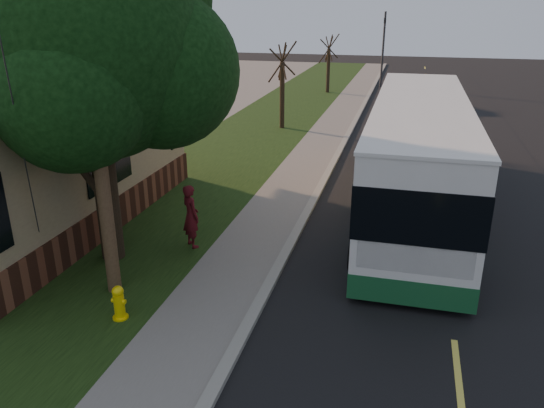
{
  "coord_description": "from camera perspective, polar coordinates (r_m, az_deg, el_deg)",
  "views": [
    {
      "loc": [
        2.73,
        -8.25,
        6.13
      ],
      "look_at": [
        -0.29,
        3.5,
        1.5
      ],
      "focal_mm": 35.0,
      "sensor_mm": 36.0,
      "label": 1
    }
  ],
  "objects": [
    {
      "name": "traffic_signal",
      "position": [
        42.41,
        11.89,
        16.46
      ],
      "size": [
        0.18,
        0.22,
        5.5
      ],
      "color": "#2D2D30",
      "rests_on": "ground"
    },
    {
      "name": "utility_pole",
      "position": [
        11.14,
        -18.97,
        12.06
      ],
      "size": [
        2.86,
        3.21,
        9.07
      ],
      "color": "#473321",
      "rests_on": "ground"
    },
    {
      "name": "grass_verge",
      "position": [
        20.55,
        -6.86,
        3.48
      ],
      "size": [
        5.0,
        80.0,
        0.07
      ],
      "primitive_type": "cube",
      "color": "black",
      "rests_on": "ground"
    },
    {
      "name": "skateboarder",
      "position": [
        13.95,
        -8.72,
        -1.29
      ],
      "size": [
        0.73,
        0.72,
        1.7
      ],
      "primitive_type": "imported",
      "rotation": [
        0.0,
        0.0,
        2.42
      ],
      "color": "#4E0F15",
      "rests_on": "grass_verge"
    },
    {
      "name": "skateboard_main",
      "position": [
        14.32,
        -16.91,
        -4.89
      ],
      "size": [
        0.36,
        0.78,
        0.07
      ],
      "color": "black",
      "rests_on": "grass_verge"
    },
    {
      "name": "curb",
      "position": [
        19.43,
        5.64,
        2.57
      ],
      "size": [
        0.25,
        80.0,
        0.12
      ],
      "primitive_type": "cube",
      "color": "gray",
      "rests_on": "ground"
    },
    {
      "name": "leafy_tree",
      "position": [
        12.94,
        -18.57,
        15.59
      ],
      "size": [
        6.3,
        6.0,
        7.8
      ],
      "color": "black",
      "rests_on": "grass_verge"
    },
    {
      "name": "distant_car",
      "position": [
        34.46,
        15.95,
        11.17
      ],
      "size": [
        2.32,
        4.72,
        1.55
      ],
      "primitive_type": "imported",
      "rotation": [
        0.0,
        0.0,
        0.11
      ],
      "color": "black",
      "rests_on": "ground"
    },
    {
      "name": "transit_bus",
      "position": [
        16.86,
        15.37,
        5.33
      ],
      "size": [
        2.92,
        12.65,
        3.42
      ],
      "color": "silver",
      "rests_on": "ground"
    },
    {
      "name": "dumpster",
      "position": [
        20.34,
        -17.77,
        4.26
      ],
      "size": [
        1.48,
        1.21,
        1.23
      ],
      "color": "black",
      "rests_on": "building_lot"
    },
    {
      "name": "ground",
      "position": [
        10.64,
        -3.28,
        -14.36
      ],
      "size": [
        120.0,
        120.0,
        0.0
      ],
      "primitive_type": "plane",
      "color": "black",
      "rests_on": "ground"
    },
    {
      "name": "fire_hydrant",
      "position": [
        11.36,
        -16.14,
        -10.15
      ],
      "size": [
        0.32,
        0.32,
        0.74
      ],
      "color": "yellow",
      "rests_on": "grass_verge"
    },
    {
      "name": "road",
      "position": [
        19.29,
        17.44,
        1.38
      ],
      "size": [
        8.0,
        80.0,
        0.01
      ],
      "primitive_type": "cube",
      "color": "black",
      "rests_on": "ground"
    },
    {
      "name": "sidewalk",
      "position": [
        19.6,
        2.74,
        2.76
      ],
      "size": [
        2.0,
        80.0,
        0.08
      ],
      "primitive_type": "cube",
      "color": "slate",
      "rests_on": "ground"
    },
    {
      "name": "bare_tree_far",
      "position": [
        38.9,
        6.09,
        14.69
      ],
      "size": [
        1.38,
        1.21,
        4.03
      ],
      "color": "black",
      "rests_on": "grass_verge"
    },
    {
      "name": "bare_tree_near",
      "position": [
        27.27,
        1.1,
        12.49
      ],
      "size": [
        1.38,
        1.21,
        4.31
      ],
      "color": "black",
      "rests_on": "grass_verge"
    }
  ]
}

